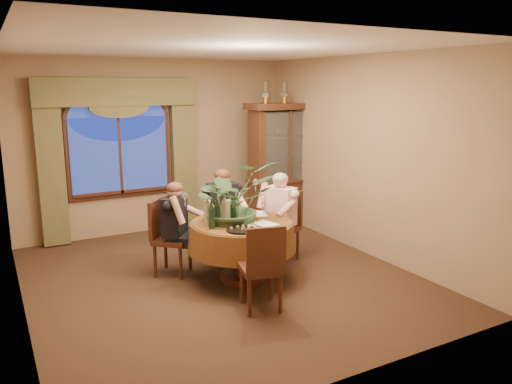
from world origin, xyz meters
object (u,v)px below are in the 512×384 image
chair_back_right (225,225)px  wine_bottle_0 (233,211)px  wine_bottle_4 (225,209)px  chair_right (281,227)px  person_pink (281,218)px  centerpiece_plant (232,170)px  olive_bowl (245,219)px  china_cabinet (284,165)px  wine_bottle_1 (217,213)px  dining_table (242,251)px  person_back (175,229)px  oil_lamp_left (266,93)px  chair_front_left (261,266)px  wine_bottle_3 (212,215)px  wine_bottle_2 (207,211)px  person_scarf (223,214)px  oil_lamp_right (303,92)px  chair_back (172,238)px  oil_lamp_center (285,93)px

chair_back_right → wine_bottle_0: bearing=82.2°
wine_bottle_4 → chair_back_right: bearing=65.2°
chair_back_right → wine_bottle_4: wine_bottle_4 is taller
chair_right → person_pink: bearing=118.6°
centerpiece_plant → olive_bowl: bearing=-51.5°
china_cabinet → chair_back_right: bearing=-146.5°
olive_bowl → wine_bottle_0: bearing=-167.7°
wine_bottle_0 → wine_bottle_1: size_ratio=1.00×
dining_table → wine_bottle_1: wine_bottle_1 is taller
person_back → centerpiece_plant: 1.08m
oil_lamp_left → chair_back_right: oil_lamp_left is taller
dining_table → chair_front_left: bearing=-103.1°
person_back → olive_bowl: (0.70, -0.58, 0.17)m
china_cabinet → wine_bottle_3: (-2.23, -2.02, -0.13)m
chair_back_right → wine_bottle_2: 1.02m
chair_right → wine_bottle_2: bearing=77.4°
person_scarf → wine_bottle_4: (-0.31, -0.74, 0.28)m
oil_lamp_right → wine_bottle_1: oil_lamp_right is taller
chair_back_right → chair_right: bearing=154.5°
chair_back → person_scarf: person_scarf is taller
china_cabinet → oil_lamp_center: size_ratio=6.15×
centerpiece_plant → wine_bottle_0: centerpiece_plant is taller
chair_right → person_back: (-1.45, 0.20, 0.13)m
person_scarf → olive_bowl: size_ratio=8.09×
oil_lamp_left → centerpiece_plant: size_ratio=0.31×
chair_right → wine_bottle_0: bearing=89.4°
centerpiece_plant → wine_bottle_2: size_ratio=3.34×
china_cabinet → wine_bottle_3: size_ratio=6.33×
chair_back → oil_lamp_center: bearing=159.3°
wine_bottle_2 → person_scarf: bearing=53.8°
person_back → wine_bottle_2: size_ratio=3.67×
chair_front_left → person_scarf: bearing=92.3°
wine_bottle_1 → wine_bottle_3: (-0.10, -0.06, 0.00)m
chair_back_right → wine_bottle_0: wine_bottle_0 is taller
person_pink → wine_bottle_2: person_pink is taller
chair_front_left → person_scarf: 1.69m
person_scarf → wine_bottle_3: (-0.57, -0.93, 0.28)m
person_scarf → wine_bottle_0: bearing=81.9°
person_pink → person_back: (-1.42, 0.24, -0.02)m
oil_lamp_center → wine_bottle_1: bearing=-137.4°
oil_lamp_left → wine_bottle_1: bearing=-132.0°
person_scarf → person_pink: bearing=150.3°
olive_bowl → wine_bottle_0: size_ratio=0.48×
oil_lamp_left → wine_bottle_2: (-1.83, -1.81, -1.35)m
dining_table → person_pink: person_pink is taller
person_scarf → wine_bottle_1: bearing=70.4°
chair_back → person_pink: 1.48m
chair_front_left → wine_bottle_1: 0.90m
chair_front_left → person_pink: (0.95, 1.15, 0.14)m
oil_lamp_center → chair_front_left: oil_lamp_center is taller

